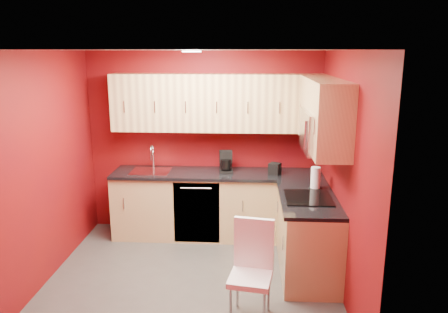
# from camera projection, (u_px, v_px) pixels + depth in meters

# --- Properties ---
(floor) EXTENTS (3.20, 3.20, 0.00)m
(floor) POSITION_uv_depth(u_px,v_px,m) (192.00, 278.00, 4.91)
(floor) COLOR #444240
(floor) RESTS_ON ground
(ceiling) EXTENTS (3.20, 3.20, 0.00)m
(ceiling) POSITION_uv_depth(u_px,v_px,m) (188.00, 50.00, 4.31)
(ceiling) COLOR white
(ceiling) RESTS_ON wall_back
(wall_back) EXTENTS (3.20, 0.00, 3.20)m
(wall_back) POSITION_uv_depth(u_px,v_px,m) (204.00, 142.00, 6.06)
(wall_back) COLOR maroon
(wall_back) RESTS_ON floor
(wall_front) EXTENTS (3.20, 0.00, 3.20)m
(wall_front) POSITION_uv_depth(u_px,v_px,m) (162.00, 227.00, 3.15)
(wall_front) COLOR maroon
(wall_front) RESTS_ON floor
(wall_left) EXTENTS (0.00, 3.00, 3.00)m
(wall_left) POSITION_uv_depth(u_px,v_px,m) (43.00, 169.00, 4.70)
(wall_left) COLOR maroon
(wall_left) RESTS_ON floor
(wall_right) EXTENTS (0.00, 3.00, 3.00)m
(wall_right) POSITION_uv_depth(u_px,v_px,m) (343.00, 174.00, 4.52)
(wall_right) COLOR maroon
(wall_right) RESTS_ON floor
(base_cabinets_back) EXTENTS (2.80, 0.60, 0.87)m
(base_cabinets_back) POSITION_uv_depth(u_px,v_px,m) (217.00, 206.00, 5.96)
(base_cabinets_back) COLOR tan
(base_cabinets_back) RESTS_ON floor
(base_cabinets_right) EXTENTS (0.60, 1.30, 0.87)m
(base_cabinets_right) POSITION_uv_depth(u_px,v_px,m) (307.00, 236.00, 4.97)
(base_cabinets_right) COLOR tan
(base_cabinets_right) RESTS_ON floor
(countertop_back) EXTENTS (2.80, 0.63, 0.04)m
(countertop_back) POSITION_uv_depth(u_px,v_px,m) (217.00, 174.00, 5.83)
(countertop_back) COLOR black
(countertop_back) RESTS_ON base_cabinets_back
(countertop_right) EXTENTS (0.63, 1.27, 0.04)m
(countertop_right) POSITION_uv_depth(u_px,v_px,m) (308.00, 199.00, 4.85)
(countertop_right) COLOR black
(countertop_right) RESTS_ON base_cabinets_right
(upper_cabinets_back) EXTENTS (2.80, 0.35, 0.75)m
(upper_cabinets_back) POSITION_uv_depth(u_px,v_px,m) (218.00, 103.00, 5.75)
(upper_cabinets_back) COLOR #EACC84
(upper_cabinets_back) RESTS_ON wall_back
(upper_cabinets_right) EXTENTS (0.35, 1.55, 0.75)m
(upper_cabinets_right) POSITION_uv_depth(u_px,v_px,m) (323.00, 107.00, 4.81)
(upper_cabinets_right) COLOR #EACC84
(upper_cabinets_right) RESTS_ON wall_right
(microwave) EXTENTS (0.42, 0.76, 0.42)m
(microwave) POSITION_uv_depth(u_px,v_px,m) (322.00, 131.00, 4.63)
(microwave) COLOR silver
(microwave) RESTS_ON upper_cabinets_right
(cooktop) EXTENTS (0.50, 0.55, 0.01)m
(cooktop) POSITION_uv_depth(u_px,v_px,m) (308.00, 198.00, 4.81)
(cooktop) COLOR black
(cooktop) RESTS_ON countertop_right
(sink) EXTENTS (0.52, 0.42, 0.35)m
(sink) POSITION_uv_depth(u_px,v_px,m) (151.00, 169.00, 5.89)
(sink) COLOR silver
(sink) RESTS_ON countertop_back
(dishwasher_front) EXTENTS (0.60, 0.02, 0.82)m
(dishwasher_front) POSITION_uv_depth(u_px,v_px,m) (197.00, 213.00, 5.69)
(dishwasher_front) COLOR black
(dishwasher_front) RESTS_ON base_cabinets_back
(downlight) EXTENTS (0.20, 0.20, 0.01)m
(downlight) POSITION_uv_depth(u_px,v_px,m) (192.00, 51.00, 4.61)
(downlight) COLOR white
(downlight) RESTS_ON ceiling
(coffee_maker) EXTENTS (0.20, 0.25, 0.28)m
(coffee_maker) POSITION_uv_depth(u_px,v_px,m) (226.00, 162.00, 5.81)
(coffee_maker) COLOR black
(coffee_maker) RESTS_ON countertop_back
(napkin_holder) EXTENTS (0.18, 0.18, 0.15)m
(napkin_holder) POSITION_uv_depth(u_px,v_px,m) (275.00, 169.00, 5.72)
(napkin_holder) COLOR black
(napkin_holder) RESTS_ON countertop_back
(paper_towel) EXTENTS (0.17, 0.17, 0.26)m
(paper_towel) POSITION_uv_depth(u_px,v_px,m) (316.00, 178.00, 5.11)
(paper_towel) COLOR white
(paper_towel) RESTS_ON countertop_right
(dining_chair) EXTENTS (0.45, 0.46, 0.95)m
(dining_chair) POSITION_uv_depth(u_px,v_px,m) (250.00, 273.00, 4.07)
(dining_chair) COLOR white
(dining_chair) RESTS_ON floor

